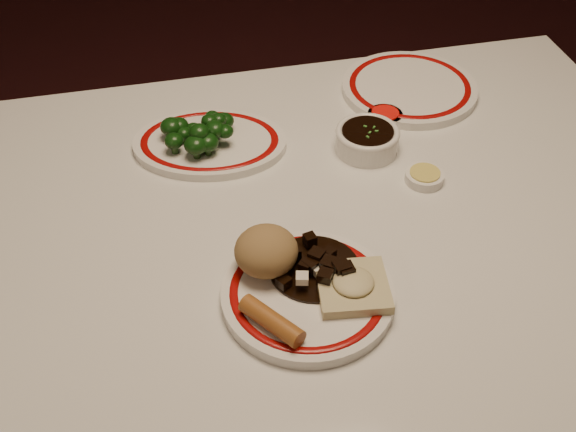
{
  "coord_description": "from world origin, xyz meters",
  "views": [
    {
      "loc": [
        -0.26,
        -0.8,
        1.51
      ],
      "look_at": [
        -0.09,
        -0.04,
        0.8
      ],
      "focal_mm": 45.0,
      "sensor_mm": 36.0,
      "label": 1
    }
  ],
  "objects_px": {
    "main_plate": "(308,294)",
    "broccoli_pile": "(200,132)",
    "rice_mound": "(266,251)",
    "stirfry_heap": "(318,266)",
    "spring_roll": "(272,321)",
    "fried_wonton": "(353,286)",
    "dining_table": "(334,254)",
    "soy_bowl": "(367,141)",
    "broccoli_plate": "(210,143)"
  },
  "relations": [
    {
      "from": "main_plate",
      "to": "soy_bowl",
      "type": "relative_size",
      "value": 2.23
    },
    {
      "from": "broccoli_plate",
      "to": "broccoli_pile",
      "type": "xyz_separation_m",
      "value": [
        -0.02,
        -0.01,
        0.03
      ]
    },
    {
      "from": "broccoli_pile",
      "to": "fried_wonton",
      "type": "bearing_deg",
      "value": -68.16
    },
    {
      "from": "broccoli_pile",
      "to": "stirfry_heap",
      "type": "bearing_deg",
      "value": -71.08
    },
    {
      "from": "spring_roll",
      "to": "broccoli_pile",
      "type": "xyz_separation_m",
      "value": [
        -0.03,
        0.42,
        0.01
      ]
    },
    {
      "from": "main_plate",
      "to": "broccoli_pile",
      "type": "distance_m",
      "value": 0.39
    },
    {
      "from": "fried_wonton",
      "to": "broccoli_pile",
      "type": "xyz_separation_m",
      "value": [
        -0.15,
        0.39,
        0.01
      ]
    },
    {
      "from": "fried_wonton",
      "to": "soy_bowl",
      "type": "bearing_deg",
      "value": 69.05
    },
    {
      "from": "dining_table",
      "to": "spring_roll",
      "type": "distance_m",
      "value": 0.29
    },
    {
      "from": "spring_roll",
      "to": "broccoli_pile",
      "type": "distance_m",
      "value": 0.42
    },
    {
      "from": "stirfry_heap",
      "to": "main_plate",
      "type": "bearing_deg",
      "value": -124.75
    },
    {
      "from": "broccoli_pile",
      "to": "rice_mound",
      "type": "bearing_deg",
      "value": -81.13
    },
    {
      "from": "main_plate",
      "to": "stirfry_heap",
      "type": "bearing_deg",
      "value": 55.25
    },
    {
      "from": "rice_mound",
      "to": "spring_roll",
      "type": "height_order",
      "value": "rice_mound"
    },
    {
      "from": "spring_roll",
      "to": "stirfry_heap",
      "type": "relative_size",
      "value": 0.74
    },
    {
      "from": "fried_wonton",
      "to": "stirfry_heap",
      "type": "relative_size",
      "value": 0.83
    },
    {
      "from": "spring_roll",
      "to": "dining_table",
      "type": "bearing_deg",
      "value": 19.66
    },
    {
      "from": "main_plate",
      "to": "soy_bowl",
      "type": "distance_m",
      "value": 0.36
    },
    {
      "from": "spring_roll",
      "to": "broccoli_pile",
      "type": "bearing_deg",
      "value": 58.88
    },
    {
      "from": "main_plate",
      "to": "broccoli_plate",
      "type": "bearing_deg",
      "value": 101.88
    },
    {
      "from": "main_plate",
      "to": "fried_wonton",
      "type": "distance_m",
      "value": 0.06
    },
    {
      "from": "dining_table",
      "to": "stirfry_heap",
      "type": "bearing_deg",
      "value": -116.43
    },
    {
      "from": "broccoli_plate",
      "to": "fried_wonton",
      "type": "bearing_deg",
      "value": -70.46
    },
    {
      "from": "dining_table",
      "to": "fried_wonton",
      "type": "distance_m",
      "value": 0.22
    },
    {
      "from": "stirfry_heap",
      "to": "soy_bowl",
      "type": "relative_size",
      "value": 1.2
    },
    {
      "from": "stirfry_heap",
      "to": "spring_roll",
      "type": "bearing_deg",
      "value": -135.12
    },
    {
      "from": "broccoli_plate",
      "to": "broccoli_pile",
      "type": "height_order",
      "value": "broccoli_pile"
    },
    {
      "from": "rice_mound",
      "to": "stirfry_heap",
      "type": "distance_m",
      "value": 0.08
    },
    {
      "from": "dining_table",
      "to": "rice_mound",
      "type": "height_order",
      "value": "rice_mound"
    },
    {
      "from": "fried_wonton",
      "to": "broccoli_plate",
      "type": "bearing_deg",
      "value": 109.54
    },
    {
      "from": "dining_table",
      "to": "broccoli_plate",
      "type": "bearing_deg",
      "value": 127.91
    },
    {
      "from": "stirfry_heap",
      "to": "broccoli_pile",
      "type": "bearing_deg",
      "value": 108.92
    },
    {
      "from": "stirfry_heap",
      "to": "broccoli_plate",
      "type": "relative_size",
      "value": 0.43
    },
    {
      "from": "main_plate",
      "to": "rice_mound",
      "type": "relative_size",
      "value": 2.68
    },
    {
      "from": "dining_table",
      "to": "rice_mound",
      "type": "distance_m",
      "value": 0.22
    },
    {
      "from": "dining_table",
      "to": "spring_roll",
      "type": "bearing_deg",
      "value": -124.69
    },
    {
      "from": "spring_roll",
      "to": "fried_wonton",
      "type": "xyz_separation_m",
      "value": [
        0.12,
        0.04,
        -0.0
      ]
    },
    {
      "from": "main_plate",
      "to": "rice_mound",
      "type": "xyz_separation_m",
      "value": [
        -0.05,
        0.06,
        0.04
      ]
    },
    {
      "from": "spring_roll",
      "to": "soy_bowl",
      "type": "relative_size",
      "value": 0.89
    },
    {
      "from": "main_plate",
      "to": "spring_roll",
      "type": "xyz_separation_m",
      "value": [
        -0.06,
        -0.05,
        0.02
      ]
    },
    {
      "from": "dining_table",
      "to": "main_plate",
      "type": "relative_size",
      "value": 5.0
    },
    {
      "from": "broccoli_plate",
      "to": "soy_bowl",
      "type": "bearing_deg",
      "value": -14.79
    },
    {
      "from": "spring_roll",
      "to": "fried_wonton",
      "type": "distance_m",
      "value": 0.13
    },
    {
      "from": "fried_wonton",
      "to": "soy_bowl",
      "type": "xyz_separation_m",
      "value": [
        0.12,
        0.32,
        -0.01
      ]
    },
    {
      "from": "spring_roll",
      "to": "broccoli_plate",
      "type": "relative_size",
      "value": 0.32
    },
    {
      "from": "spring_roll",
      "to": "fried_wonton",
      "type": "relative_size",
      "value": 0.89
    },
    {
      "from": "dining_table",
      "to": "fried_wonton",
      "type": "bearing_deg",
      "value": -98.91
    },
    {
      "from": "main_plate",
      "to": "rice_mound",
      "type": "height_order",
      "value": "rice_mound"
    },
    {
      "from": "stirfry_heap",
      "to": "broccoli_plate",
      "type": "bearing_deg",
      "value": 106.28
    },
    {
      "from": "rice_mound",
      "to": "broccoli_pile",
      "type": "bearing_deg",
      "value": 98.87
    }
  ]
}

